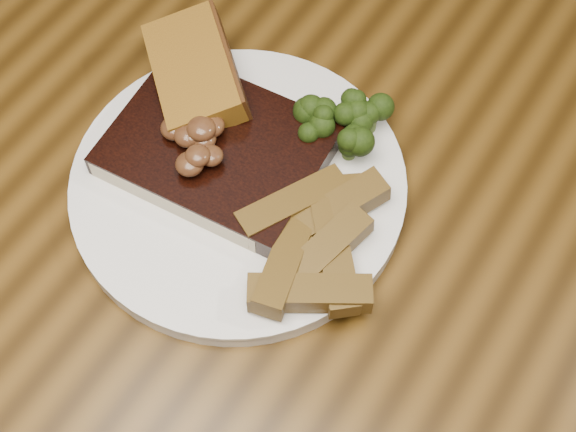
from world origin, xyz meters
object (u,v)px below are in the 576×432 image
object	(u,v)px
dining_table	(278,284)
garlic_bread	(196,87)
potato_wedges	(310,229)
steak	(218,150)
plate	(239,186)

from	to	relation	value
dining_table	garlic_bread	size ratio (longest dim) A/B	14.37
dining_table	potato_wedges	xyz separation A→B (m)	(0.03, 0.01, 0.12)
steak	garlic_bread	bearing A→B (deg)	136.74
dining_table	steak	bearing A→B (deg)	159.14
steak	potato_wedges	xyz separation A→B (m)	(0.10, -0.02, -0.00)
dining_table	potato_wedges	size ratio (longest dim) A/B	13.86
plate	garlic_bread	bearing A→B (deg)	146.63
dining_table	steak	xyz separation A→B (m)	(-0.07, 0.03, 0.12)
plate	potato_wedges	xyz separation A→B (m)	(0.07, -0.01, 0.02)
dining_table	plate	distance (m)	0.11
plate	steak	distance (m)	0.03
dining_table	plate	xyz separation A→B (m)	(-0.05, 0.02, 0.10)
garlic_bread	potato_wedges	xyz separation A→B (m)	(0.15, -0.06, -0.00)
plate	steak	xyz separation A→B (m)	(-0.03, 0.01, 0.02)
plate	steak	world-z (taller)	steak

